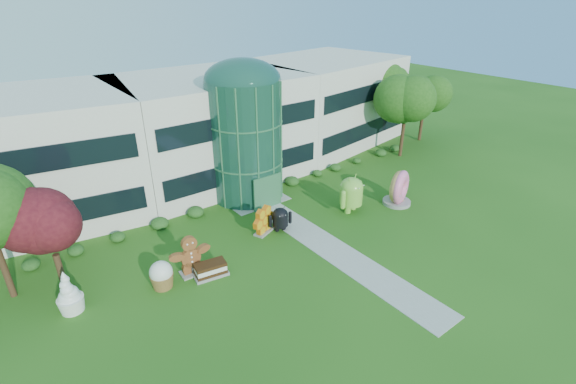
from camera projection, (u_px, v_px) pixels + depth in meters
ground at (345, 258)px, 27.68m from camera, size 140.00×140.00×0.00m
building at (211, 126)px, 38.49m from camera, size 46.00×15.00×9.30m
atrium at (245, 141)px, 34.10m from camera, size 6.00×6.00×9.80m
walkway at (325, 244)px, 29.10m from camera, size 2.40×20.00×0.04m
tree_red at (54, 249)px, 23.25m from camera, size 4.00×4.00×6.00m
trees_backdrop at (239, 146)px, 35.12m from camera, size 52.00×8.00×8.40m
android_green at (351, 192)px, 32.85m from camera, size 3.36×2.64×3.36m
android_black at (280, 218)px, 30.39m from camera, size 2.15×1.72×2.13m
donut at (398, 187)px, 34.06m from camera, size 3.16×2.30×2.97m
gingerbread at (190, 255)px, 25.61m from camera, size 3.00×1.29×2.71m
ice_cream_sandwich at (211, 269)px, 25.76m from camera, size 2.23×1.36×0.93m
honeycomb at (264, 221)px, 30.17m from camera, size 2.56×1.69×1.89m
froyo at (68, 292)px, 22.59m from camera, size 1.87×1.87×2.59m
cupcake at (161, 275)px, 24.62m from camera, size 1.79×1.79×1.76m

